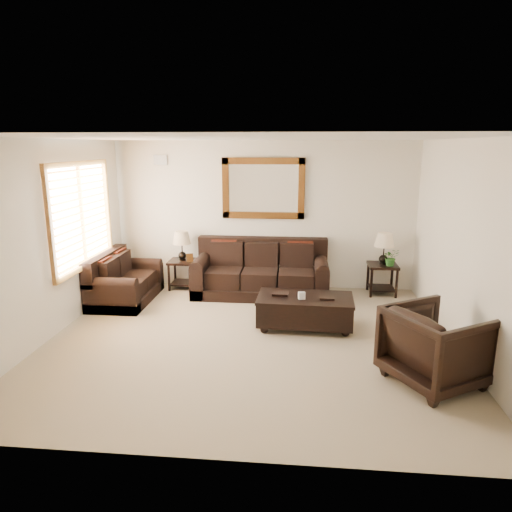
# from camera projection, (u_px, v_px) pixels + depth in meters

# --- Properties ---
(room) EXTENTS (5.51, 5.01, 2.71)m
(room) POSITION_uv_depth(u_px,v_px,m) (249.00, 244.00, 5.98)
(room) COLOR tan
(room) RESTS_ON ground
(window) EXTENTS (0.07, 1.96, 1.66)m
(window) POSITION_uv_depth(u_px,v_px,m) (82.00, 216.00, 7.06)
(window) COLOR white
(window) RESTS_ON room
(mirror) EXTENTS (1.50, 0.06, 1.10)m
(mirror) POSITION_uv_depth(u_px,v_px,m) (263.00, 188.00, 8.25)
(mirror) COLOR #48240E
(mirror) RESTS_ON room
(air_vent) EXTENTS (0.25, 0.02, 0.18)m
(air_vent) POSITION_uv_depth(u_px,v_px,m) (160.00, 160.00, 8.32)
(air_vent) COLOR #999999
(air_vent) RESTS_ON room
(sofa) EXTENTS (2.37, 1.02, 0.97)m
(sofa) POSITION_uv_depth(u_px,v_px,m) (261.00, 275.00, 8.19)
(sofa) COLOR black
(sofa) RESTS_ON room
(loveseat) EXTENTS (0.88, 1.49, 0.84)m
(loveseat) POSITION_uv_depth(u_px,v_px,m) (123.00, 283.00, 7.83)
(loveseat) COLOR black
(loveseat) RESTS_ON room
(end_table_left) EXTENTS (0.49, 0.49, 1.08)m
(end_table_left) POSITION_uv_depth(u_px,v_px,m) (182.00, 251.00, 8.41)
(end_table_left) COLOR black
(end_table_left) RESTS_ON room
(end_table_right) EXTENTS (0.51, 0.51, 1.12)m
(end_table_right) POSITION_uv_depth(u_px,v_px,m) (384.00, 255.00, 8.07)
(end_table_right) COLOR black
(end_table_right) RESTS_ON room
(coffee_table) EXTENTS (1.41, 0.80, 0.59)m
(coffee_table) POSITION_uv_depth(u_px,v_px,m) (305.00, 308.00, 6.66)
(coffee_table) COLOR black
(coffee_table) RESTS_ON room
(armchair) EXTENTS (1.23, 1.25, 0.96)m
(armchair) POSITION_uv_depth(u_px,v_px,m) (437.00, 343.00, 5.05)
(armchair) COLOR black
(armchair) RESTS_ON floor
(potted_plant) EXTENTS (0.34, 0.36, 0.24)m
(potted_plant) POSITION_uv_depth(u_px,v_px,m) (391.00, 259.00, 7.98)
(potted_plant) COLOR #275C1F
(potted_plant) RESTS_ON end_table_right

